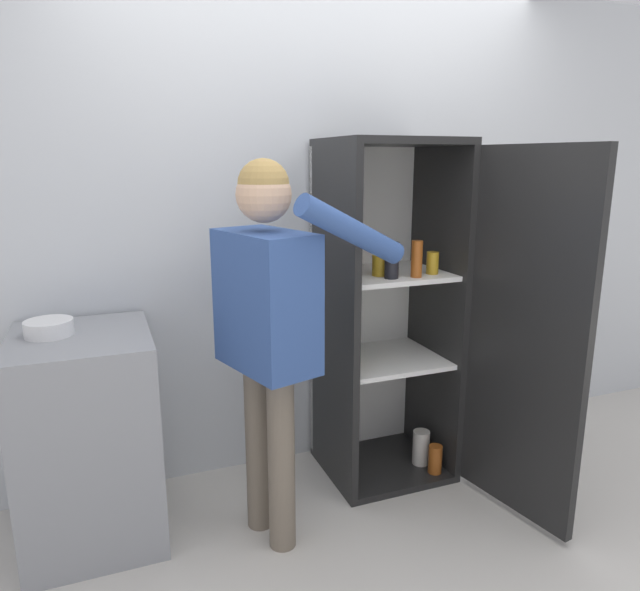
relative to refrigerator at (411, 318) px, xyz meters
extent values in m
plane|color=beige|center=(-0.34, -0.55, -0.86)|extent=(12.00, 12.00, 0.00)
cube|color=silver|center=(-0.34, 0.43, 0.41)|extent=(7.00, 0.06, 2.55)
cube|color=black|center=(-0.09, 0.09, -0.85)|extent=(0.62, 0.57, 0.04)
cube|color=black|center=(-0.09, 0.09, 0.86)|extent=(0.62, 0.57, 0.04)
cube|color=white|center=(-0.09, 0.36, 0.01)|extent=(0.62, 0.03, 1.67)
cube|color=black|center=(-0.39, 0.09, 0.01)|extent=(0.04, 0.57, 1.67)
cube|color=black|center=(0.20, 0.09, 0.01)|extent=(0.03, 0.57, 1.67)
cube|color=white|center=(-0.09, 0.09, -0.24)|extent=(0.55, 0.50, 0.02)
cube|color=white|center=(-0.09, 0.09, 0.21)|extent=(0.55, 0.50, 0.02)
cube|color=black|center=(0.29, -0.49, 0.01)|extent=(0.15, 0.62, 1.67)
cylinder|color=#1E5123|center=(-0.31, 0.19, -0.11)|extent=(0.06, 0.06, 0.23)
cylinder|color=#9E4C19|center=(0.11, -0.11, -0.75)|extent=(0.07, 0.07, 0.15)
cylinder|color=beige|center=(0.09, 0.00, -0.73)|extent=(0.09, 0.09, 0.19)
cylinder|color=#9E4C19|center=(-0.03, -0.08, 0.31)|extent=(0.05, 0.05, 0.18)
cylinder|color=#B78C1E|center=(0.09, -0.04, 0.28)|extent=(0.06, 0.06, 0.11)
cylinder|color=black|center=(-0.15, -0.07, 0.31)|extent=(0.07, 0.07, 0.17)
cylinder|color=#9E4C19|center=(-0.20, 0.28, 0.32)|extent=(0.08, 0.08, 0.19)
cylinder|color=#B78C1E|center=(-0.17, 0.01, 0.28)|extent=(0.08, 0.08, 0.10)
cylinder|color=#B78C1E|center=(-0.31, 0.09, -0.14)|extent=(0.07, 0.07, 0.17)
cylinder|color=#726656|center=(-0.85, -0.15, -0.46)|extent=(0.11, 0.11, 0.80)
cylinder|color=#726656|center=(-0.79, -0.33, -0.46)|extent=(0.11, 0.11, 0.80)
cube|color=#335193|center=(-0.82, -0.24, 0.22)|extent=(0.37, 0.50, 0.56)
sphere|color=#DBAD89|center=(-0.82, -0.24, 0.64)|extent=(0.22, 0.22, 0.22)
sphere|color=#AD894C|center=(-0.82, -0.24, 0.68)|extent=(0.20, 0.20, 0.20)
cylinder|color=#335193|center=(-0.89, 0.00, 0.19)|extent=(0.09, 0.09, 0.53)
cylinder|color=#335193|center=(-0.52, -0.41, 0.51)|extent=(0.52, 0.24, 0.31)
cube|color=gray|center=(-1.54, 0.06, -0.40)|extent=(0.56, 0.63, 0.93)
cylinder|color=white|center=(-1.65, 0.10, 0.10)|extent=(0.19, 0.19, 0.07)
camera|label=1|loc=(-1.43, -2.41, 0.77)|focal=32.00mm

